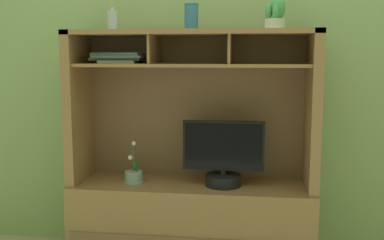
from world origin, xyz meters
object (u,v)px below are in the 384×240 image
(potted_orchid, at_px, (134,176))
(magazine_stack_left, at_px, (120,58))
(media_console, at_px, (192,195))
(diffuser_bottle, at_px, (112,20))
(potted_succulent, at_px, (275,16))
(tv_monitor, at_px, (223,160))
(ceramic_vase, at_px, (191,17))

(potted_orchid, relative_size, magazine_stack_left, 0.78)
(media_console, relative_size, potted_orchid, 5.63)
(diffuser_bottle, relative_size, potted_succulent, 1.58)
(magazine_stack_left, distance_m, diffuser_bottle, 0.24)
(tv_monitor, xyz_separation_m, potted_succulent, (0.30, 0.04, 0.89))
(media_console, xyz_separation_m, diffuser_bottle, (-0.50, -0.02, 1.12))
(magazine_stack_left, bearing_deg, potted_orchid, -25.21)
(ceramic_vase, bearing_deg, potted_succulent, 3.96)
(magazine_stack_left, xyz_separation_m, potted_succulent, (0.97, 0.00, 0.25))
(diffuser_bottle, bearing_deg, potted_succulent, 0.85)
(diffuser_bottle, bearing_deg, potted_orchid, -12.08)
(magazine_stack_left, bearing_deg, ceramic_vase, -4.13)
(potted_orchid, xyz_separation_m, ceramic_vase, (0.38, 0.01, 1.01))
(media_console, bearing_deg, ceramic_vase, -90.00)
(ceramic_vase, bearing_deg, tv_monitor, -0.38)
(media_console, bearing_deg, potted_orchid, -173.22)
(media_console, relative_size, tv_monitor, 3.03)
(magazine_stack_left, height_order, potted_succulent, potted_succulent)
(magazine_stack_left, xyz_separation_m, ceramic_vase, (0.46, -0.03, 0.25))
(potted_orchid, bearing_deg, ceramic_vase, 1.02)
(tv_monitor, bearing_deg, media_console, 168.97)
(media_console, xyz_separation_m, tv_monitor, (0.20, -0.04, 0.25))
(ceramic_vase, bearing_deg, media_console, 90.00)
(potted_orchid, height_order, ceramic_vase, ceramic_vase)
(tv_monitor, distance_m, ceramic_vase, 0.91)
(tv_monitor, relative_size, diffuser_bottle, 1.70)
(potted_orchid, bearing_deg, media_console, 6.78)
(potted_succulent, relative_size, ceramic_vase, 1.18)
(magazine_stack_left, height_order, ceramic_vase, ceramic_vase)
(tv_monitor, distance_m, diffuser_bottle, 1.12)
(tv_monitor, relative_size, potted_orchid, 1.86)
(media_console, height_order, ceramic_vase, ceramic_vase)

